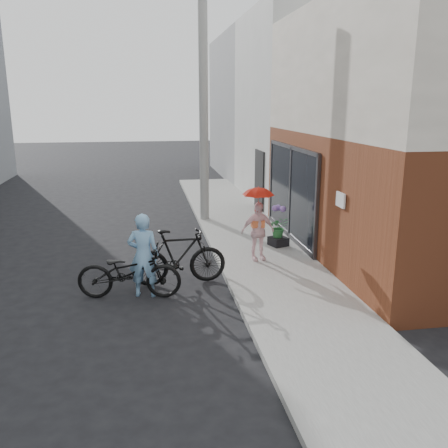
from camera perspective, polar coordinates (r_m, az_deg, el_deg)
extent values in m
plane|color=black|center=(9.49, -4.39, -8.80)|extent=(80.00, 80.00, 0.00)
cube|color=gray|center=(11.65, 5.06, -4.03)|extent=(2.20, 24.00, 0.12)
cube|color=#9E9E99|center=(11.43, -0.60, -4.34)|extent=(0.12, 24.00, 0.12)
cube|color=black|center=(13.01, 8.07, 3.75)|extent=(0.06, 3.80, 2.40)
cube|color=white|center=(9.89, 13.86, 2.84)|extent=(0.04, 0.40, 0.30)
cube|color=silver|center=(19.39, 15.06, 13.22)|extent=(8.00, 6.00, 7.00)
cube|color=gray|center=(25.94, 8.57, 13.71)|extent=(8.00, 8.00, 7.00)
cylinder|color=#9E9E99|center=(14.81, -2.47, 13.48)|extent=(0.28, 0.28, 7.00)
imported|color=#7EB4E1|center=(9.38, -9.67, -3.74)|extent=(0.67, 0.50, 1.68)
imported|color=black|center=(9.45, -11.34, -5.68)|extent=(2.10, 1.00, 1.06)
imported|color=black|center=(9.99, -5.45, -3.94)|extent=(2.02, 0.67, 1.20)
imported|color=#FCD4D9|center=(11.10, 4.07, -0.88)|extent=(0.85, 0.45, 1.39)
imported|color=red|center=(10.88, 4.16, 4.23)|extent=(0.71, 0.71, 0.62)
cube|color=black|center=(12.42, 6.55, -2.08)|extent=(0.53, 0.53, 0.22)
imported|color=#2E7337|center=(12.32, 6.60, -0.37)|extent=(0.49, 0.42, 0.54)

